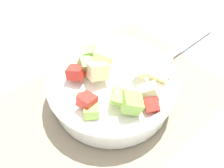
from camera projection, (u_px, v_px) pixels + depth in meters
name	position (u px, v px, depth m)	size (l,w,h in m)	color
ground_plane	(109.00, 104.00, 0.60)	(2.40, 2.40, 0.00)	silver
placemat	(109.00, 103.00, 0.60)	(0.48, 0.34, 0.01)	gray
salad_bowl	(112.00, 86.00, 0.58)	(0.27, 0.27, 0.11)	white
serving_spoon	(176.00, 51.00, 0.70)	(0.22, 0.04, 0.01)	#B7B7BC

